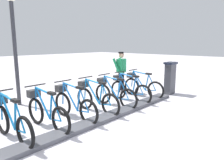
{
  "coord_description": "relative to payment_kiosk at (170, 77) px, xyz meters",
  "views": [
    {
      "loc": [
        -3.63,
        3.34,
        2.01
      ],
      "look_at": [
        0.5,
        -1.19,
        0.9
      ],
      "focal_mm": 32.72,
      "sensor_mm": 36.0,
      "label": 1
    }
  ],
  "objects": [
    {
      "name": "bike_docked_6",
      "position": [
        0.57,
        5.92,
        -0.24
      ],
      "size": [
        1.72,
        0.54,
        1.02
      ],
      "color": "black",
      "rests_on": "ground"
    },
    {
      "name": "bike_docked_0",
      "position": [
        0.57,
        1.15,
        -0.24
      ],
      "size": [
        1.72,
        0.54,
        1.02
      ],
      "color": "black",
      "rests_on": "ground"
    },
    {
      "name": "dock_rail_base",
      "position": [
        -0.05,
        4.13,
        -0.62
      ],
      "size": [
        0.44,
        7.16,
        0.1
      ],
      "primitive_type": "cube",
      "color": "#47474C",
      "rests_on": "ground"
    },
    {
      "name": "bike_docked_4",
      "position": [
        0.57,
        4.33,
        -0.24
      ],
      "size": [
        1.72,
        0.54,
        1.02
      ],
      "color": "black",
      "rests_on": "ground"
    },
    {
      "name": "bike_docked_5",
      "position": [
        0.57,
        5.12,
        -0.24
      ],
      "size": [
        1.72,
        0.54,
        1.02
      ],
      "color": "black",
      "rests_on": "ground"
    },
    {
      "name": "bike_docked_1",
      "position": [
        0.57,
        1.94,
        -0.24
      ],
      "size": [
        1.72,
        0.54,
        1.02
      ],
      "color": "black",
      "rests_on": "ground"
    },
    {
      "name": "lamp_post",
      "position": [
        2.98,
        4.71,
        1.71
      ],
      "size": [
        0.32,
        0.32,
        3.57
      ],
      "color": "#2D2D33",
      "rests_on": "ground"
    },
    {
      "name": "bike_docked_3",
      "position": [
        0.57,
        3.53,
        -0.24
      ],
      "size": [
        1.72,
        0.54,
        1.02
      ],
      "color": "black",
      "rests_on": "ground"
    },
    {
      "name": "ground_plane",
      "position": [
        -0.05,
        4.13,
        -0.67
      ],
      "size": [
        60.0,
        60.0,
        0.0
      ],
      "primitive_type": "plane",
      "color": "silver"
    },
    {
      "name": "worker_near_rack",
      "position": [
        1.67,
        1.03,
        0.24
      ],
      "size": [
        0.5,
        0.68,
        1.66
      ],
      "color": "white",
      "rests_on": "ground"
    },
    {
      "name": "payment_kiosk",
      "position": [
        0.0,
        0.0,
        0.0
      ],
      "size": [
        0.36,
        0.52,
        1.28
      ],
      "color": "#38383D",
      "rests_on": "ground"
    },
    {
      "name": "bike_docked_2",
      "position": [
        0.57,
        2.74,
        -0.24
      ],
      "size": [
        1.72,
        0.54,
        1.02
      ],
      "color": "black",
      "rests_on": "ground"
    }
  ]
}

